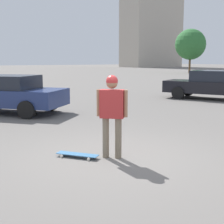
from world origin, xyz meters
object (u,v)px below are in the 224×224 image
object	(u,v)px
skateboard	(77,155)
person	(112,108)
car_parked_far	(211,85)
car_parked_near	(7,94)

from	to	relation	value
skateboard	person	bearing A→B (deg)	-161.57
person	car_parked_far	distance (m)	11.00
skateboard	car_parked_far	bearing A→B (deg)	-101.50
person	car_parked_near	bearing A→B (deg)	136.69
person	skateboard	xyz separation A→B (m)	(-0.60, 0.40, -0.98)
person	car_parked_near	distance (m)	6.80
skateboard	car_parked_near	size ratio (longest dim) A/B	0.19
person	skateboard	world-z (taller)	person
skateboard	car_parked_far	distance (m)	11.36
skateboard	car_parked_far	size ratio (longest dim) A/B	0.17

